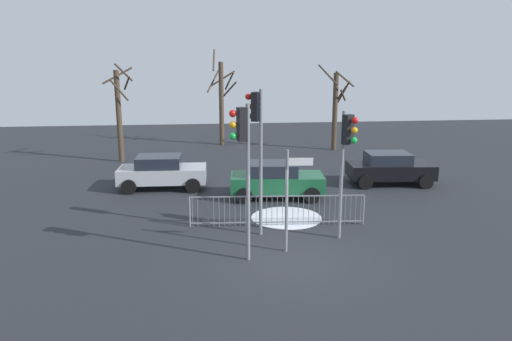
# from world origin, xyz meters

# --- Properties ---
(ground_plane) EXTENTS (60.00, 60.00, 0.00)m
(ground_plane) POSITION_xyz_m (0.00, 0.00, 0.00)
(ground_plane) COLOR #26282D
(traffic_light_mid_left) EXTENTS (0.56, 0.36, 4.45)m
(traffic_light_mid_left) POSITION_xyz_m (-1.42, 0.11, 3.26)
(traffic_light_mid_left) COLOR slate
(traffic_light_mid_left) RESTS_ON ground
(traffic_light_rear_left) EXTENTS (0.52, 0.41, 4.72)m
(traffic_light_rear_left) POSITION_xyz_m (-0.80, 2.17, 3.45)
(traffic_light_rear_left) COLOR slate
(traffic_light_rear_left) RESTS_ON ground
(traffic_light_rear_right) EXTENTS (0.44, 0.50, 4.08)m
(traffic_light_rear_right) POSITION_xyz_m (1.87, 1.40, 2.99)
(traffic_light_rear_right) COLOR slate
(traffic_light_rear_right) RESTS_ON ground
(direction_sign_post) EXTENTS (0.79, 0.12, 3.08)m
(direction_sign_post) POSITION_xyz_m (-0.04, 0.63, 1.73)
(direction_sign_post) COLOR slate
(direction_sign_post) RESTS_ON ground
(pedestrian_guard_railing) EXTENTS (6.03, 0.49, 1.07)m
(pedestrian_guard_railing) POSITION_xyz_m (-0.01, 2.89, 0.55)
(pedestrian_guard_railing) COLOR slate
(pedestrian_guard_railing) RESTS_ON ground
(car_green_near) EXTENTS (3.94, 2.22, 1.47)m
(car_green_near) POSITION_xyz_m (0.49, 6.31, 0.77)
(car_green_near) COLOR #195933
(car_green_near) RESTS_ON ground
(car_black_mid) EXTENTS (3.92, 2.18, 1.47)m
(car_black_mid) POSITION_xyz_m (5.98, 7.86, 0.77)
(car_black_mid) COLOR black
(car_black_mid) RESTS_ON ground
(car_silver_far) EXTENTS (3.86, 2.03, 1.47)m
(car_silver_far) POSITION_xyz_m (-4.32, 8.29, 0.77)
(car_silver_far) COLOR #B2B5BA
(car_silver_far) RESTS_ON ground
(bare_tree_left) EXTENTS (1.80, 1.82, 5.42)m
(bare_tree_left) POSITION_xyz_m (-7.01, 14.40, 2.78)
(bare_tree_left) COLOR #473828
(bare_tree_left) RESTS_ON ground
(bare_tree_centre) EXTENTS (2.20, 1.92, 5.31)m
(bare_tree_centre) POSITION_xyz_m (5.83, 16.49, 2.68)
(bare_tree_centre) COLOR #473828
(bare_tree_centre) RESTS_ON ground
(bare_tree_right) EXTENTS (2.01, 1.47, 6.26)m
(bare_tree_right) POSITION_xyz_m (-1.18, 19.21, 3.00)
(bare_tree_right) COLOR #473828
(bare_tree_right) RESTS_ON ground
(snow_patch_kerb) EXTENTS (2.55, 2.55, 0.01)m
(snow_patch_kerb) POSITION_xyz_m (0.46, 3.67, 0.01)
(snow_patch_kerb) COLOR white
(snow_patch_kerb) RESTS_ON ground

